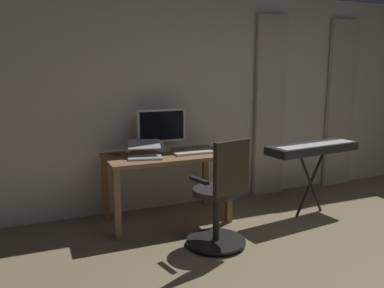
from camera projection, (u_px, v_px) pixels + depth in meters
The scene contains 11 objects.
back_room_partition at pixel (238, 98), 4.94m from camera, with size 6.27×0.10×2.54m, color beige.
curtain_left_panel at pixel (340, 105), 5.47m from camera, with size 0.45×0.06×2.29m, color beige.
curtain_right_panel at pixel (270, 108), 5.02m from camera, with size 0.42×0.06×2.29m, color beige.
desk at pixel (166, 164), 4.17m from camera, with size 1.28×0.68×0.74m.
office_chair at pixel (221, 198), 3.54m from camera, with size 0.56×0.56×1.02m.
computer_monitor at pixel (162, 127), 4.32m from camera, with size 0.55×0.18×0.46m.
computer_keyboard at pixel (193, 153), 4.18m from camera, with size 0.43×0.15×0.02m, color silver.
laptop at pixel (145, 153), 3.98m from camera, with size 0.40×0.39×0.16m.
computer_mouse at pixel (129, 152), 4.18m from camera, with size 0.06×0.10×0.04m, color white.
cell_phone_by_monitor at pixel (114, 154), 4.15m from camera, with size 0.07×0.14×0.01m, color #232328.
piano_keyboard at pixel (313, 149), 4.34m from camera, with size 1.15×0.45×0.82m.
Camera 1 is at (2.47, 1.22, 1.61)m, focal length 36.63 mm.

